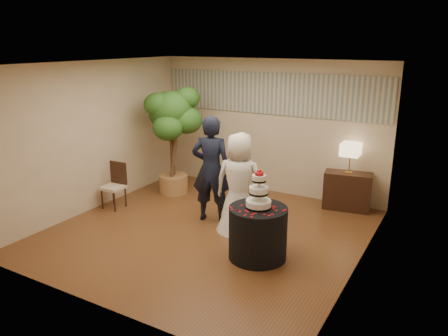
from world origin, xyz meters
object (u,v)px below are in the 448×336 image
Objects in this scene: console at (347,191)px; cake_table at (258,233)px; wedding_cake at (259,189)px; ficus_tree at (172,140)px; bride at (239,183)px; groom at (211,169)px; table_lamp at (350,158)px; side_chair at (113,186)px.

cake_table is at bearing -113.21° from console.
wedding_cake is (0.00, -0.00, 0.69)m from cake_table.
bride is at bearing -25.40° from ficus_tree.
groom is 2.71m from console.
table_lamp reaches higher than cake_table.
table_lamp is at bearing 76.19° from wedding_cake.
wedding_cake reaches higher than side_chair.
bride is 2.65m from side_chair.
ficus_tree is 2.58× the size of side_chair.
groom reaches higher than console.
table_lamp is 0.65× the size of side_chair.
side_chair is (-0.49, -1.29, -0.70)m from ficus_tree.
side_chair is at bearing 172.13° from cake_table.
bride is 1.13m from cake_table.
console is 4.51m from side_chair.
groom is 1.71m from cake_table.
groom reaches higher than table_lamp.
side_chair is at bearing -160.62° from console.
table_lamp is (1.36, 1.88, 0.17)m from bride.
groom is at bearing 146.47° from wedding_cake.
wedding_cake is 2.71m from table_lamp.
table_lamp is at bearing -136.80° from bride.
cake_table is at bearing 128.55° from groom.
wedding_cake reaches higher than table_lamp.
side_chair is at bearing -5.31° from groom.
console is at bearing 0.00° from table_lamp.
console is 0.66m from table_lamp.
ficus_tree is at bearing 67.95° from side_chair.
console is (1.36, 1.88, -0.49)m from bride.
groom is 1.12× the size of bride.
wedding_cake is (0.71, -0.75, 0.24)m from bride.
cake_table reaches higher than console.
cake_table is 3.41m from ficus_tree.
table_lamp is at bearing 76.19° from cake_table.
table_lamp is (0.65, 2.63, -0.07)m from wedding_cake.
bride reaches higher than console.
groom reaches higher than bride.
groom is 1.71m from ficus_tree.
bride is 1.06m from wedding_cake.
bride is 2.94× the size of wedding_cake.
bride is 2.37m from console.
groom is 2.07m from side_chair.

